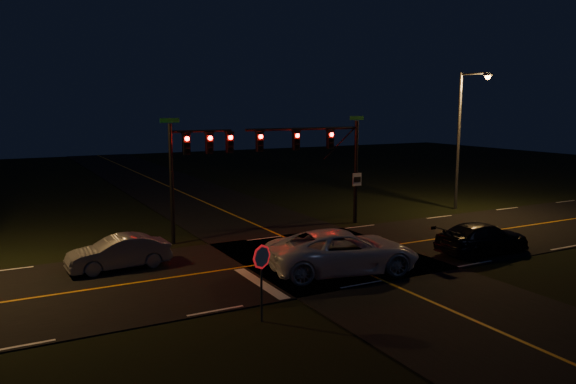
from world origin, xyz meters
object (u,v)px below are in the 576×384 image
streetlight_ne (463,129)px  stop_sign (262,266)px  signal_mast_nw (193,158)px  sedan_silver (119,253)px  pickup_white (343,252)px  suv_dark (482,239)px  signal_mast_ne (322,151)px

streetlight_ne → stop_sign: 23.32m
streetlight_ne → signal_mast_nw: size_ratio=1.44×
signal_mast_nw → sedan_silver: size_ratio=1.46×
streetlight_ne → pickup_white: 17.44m
streetlight_ne → suv_dark: size_ratio=1.82×
pickup_white → sedan_silver: (-8.09, 4.84, -0.18)m
signal_mast_ne → stop_sign: size_ratio=2.93×
pickup_white → sedan_silver: size_ratio=1.58×
pickup_white → streetlight_ne: bearing=-49.0°
streetlight_ne → signal_mast_nw: 18.42m
streetlight_ne → sedan_silver: size_ratio=2.10×
stop_sign → sedan_silver: stop_sign is taller
signal_mast_nw → stop_sign: size_ratio=2.45×
stop_sign → signal_mast_nw: bearing=81.9°
signal_mast_nw → stop_sign: 11.69m
stop_sign → pickup_white: size_ratio=0.38×
suv_dark → signal_mast_nw: bearing=51.0°
signal_mast_nw → streetlight_ne: bearing=0.5°
streetlight_ne → sedan_silver: (-22.81, -3.36, -4.65)m
signal_mast_ne → pickup_white: (-3.87, -8.06, -3.48)m
pickup_white → suv_dark: size_ratio=1.36×
signal_mast_ne → suv_dark: 10.00m
stop_sign → signal_mast_ne: bearing=51.1°
stop_sign → pickup_white: stop_sign is taller
signal_mast_ne → suv_dark: size_ratio=1.51×
signal_mast_nw → suv_dark: 14.46m
suv_dark → sedan_silver: 16.40m
pickup_white → suv_dark: bearing=-82.5°
signal_mast_ne → streetlight_ne: bearing=0.8°
signal_mast_ne → pickup_white: size_ratio=1.11×
sedan_silver → signal_mast_ne: bearing=102.1°
suv_dark → sedan_silver: (-15.49, 5.40, -0.02)m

